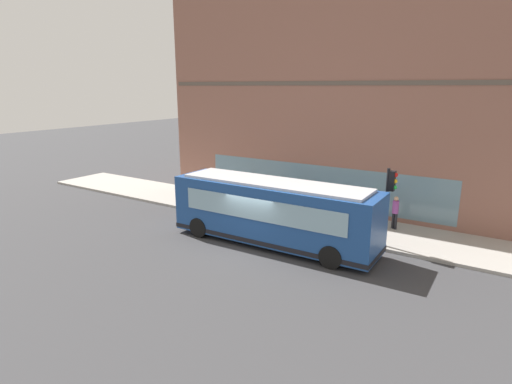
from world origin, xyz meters
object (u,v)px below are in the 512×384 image
(pedestrian_near_hydrant, at_px, (395,210))
(pedestrian_walking_along_curb, at_px, (216,186))
(newspaper_vending_box, at_px, (268,203))
(pedestrian_by_light_pole, at_px, (288,198))
(pedestrian_near_building_entrance, at_px, (337,217))
(city_bus_nearside, at_px, (273,213))
(traffic_light_near_corner, at_px, (390,193))
(fire_hydrant, at_px, (291,215))

(pedestrian_near_hydrant, relative_size, pedestrian_walking_along_curb, 0.95)
(pedestrian_near_hydrant, distance_m, newspaper_vending_box, 7.22)
(pedestrian_by_light_pole, xyz_separation_m, pedestrian_walking_along_curb, (-0.50, 4.93, 0.18))
(pedestrian_near_building_entrance, height_order, pedestrian_walking_along_curb, pedestrian_walking_along_curb)
(city_bus_nearside, height_order, pedestrian_near_hydrant, city_bus_nearside)
(pedestrian_walking_along_curb, bearing_deg, pedestrian_by_light_pole, -84.22)
(pedestrian_by_light_pole, relative_size, pedestrian_walking_along_curb, 0.84)
(traffic_light_near_corner, relative_size, pedestrian_near_building_entrance, 2.36)
(pedestrian_by_light_pole, bearing_deg, pedestrian_walking_along_curb, 95.78)
(pedestrian_walking_along_curb, bearing_deg, pedestrian_near_building_entrance, -98.67)
(pedestrian_by_light_pole, xyz_separation_m, pedestrian_near_building_entrance, (-1.82, -3.73, 0.01))
(city_bus_nearside, distance_m, traffic_light_near_corner, 5.36)
(pedestrian_by_light_pole, distance_m, pedestrian_near_hydrant, 6.00)
(pedestrian_by_light_pole, relative_size, pedestrian_near_building_entrance, 0.99)
(pedestrian_by_light_pole, bearing_deg, traffic_light_near_corner, -108.90)
(city_bus_nearside, bearing_deg, pedestrian_near_building_entrance, -39.91)
(fire_hydrant, bearing_deg, pedestrian_walking_along_curb, 81.96)
(traffic_light_near_corner, bearing_deg, pedestrian_by_light_pole, 71.10)
(traffic_light_near_corner, distance_m, fire_hydrant, 5.88)
(traffic_light_near_corner, bearing_deg, fire_hydrant, 81.19)
(city_bus_nearside, height_order, pedestrian_by_light_pole, city_bus_nearside)
(city_bus_nearside, xyz_separation_m, newspaper_vending_box, (4.08, 2.75, -0.95))
(traffic_light_near_corner, distance_m, newspaper_vending_box, 7.99)
(city_bus_nearside, relative_size, newspaper_vending_box, 11.19)
(traffic_light_near_corner, height_order, pedestrian_near_building_entrance, traffic_light_near_corner)
(fire_hydrant, height_order, pedestrian_near_building_entrance, pedestrian_near_building_entrance)
(pedestrian_near_building_entrance, bearing_deg, city_bus_nearside, 140.09)
(pedestrian_near_building_entrance, relative_size, pedestrian_walking_along_curb, 0.85)
(pedestrian_by_light_pole, distance_m, pedestrian_near_building_entrance, 4.15)
(pedestrian_near_hydrant, xyz_separation_m, pedestrian_walking_along_curb, (-0.98, 10.91, 0.06))
(traffic_light_near_corner, bearing_deg, pedestrian_walking_along_curb, 81.59)
(traffic_light_near_corner, bearing_deg, pedestrian_near_building_entrance, 82.45)
(traffic_light_near_corner, xyz_separation_m, fire_hydrant, (0.84, 5.40, -2.18))
(pedestrian_by_light_pole, height_order, newspaper_vending_box, pedestrian_by_light_pole)
(city_bus_nearside, height_order, newspaper_vending_box, city_bus_nearside)
(city_bus_nearside, distance_m, pedestrian_walking_along_curb, 7.59)
(city_bus_nearside, height_order, traffic_light_near_corner, traffic_light_near_corner)
(pedestrian_by_light_pole, height_order, pedestrian_near_hydrant, pedestrian_near_hydrant)
(city_bus_nearside, xyz_separation_m, fire_hydrant, (3.07, 0.66, -1.04))
(newspaper_vending_box, bearing_deg, pedestrian_near_building_entrance, -106.99)
(traffic_light_near_corner, distance_m, pedestrian_by_light_pole, 6.87)
(fire_hydrant, relative_size, pedestrian_by_light_pole, 0.48)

